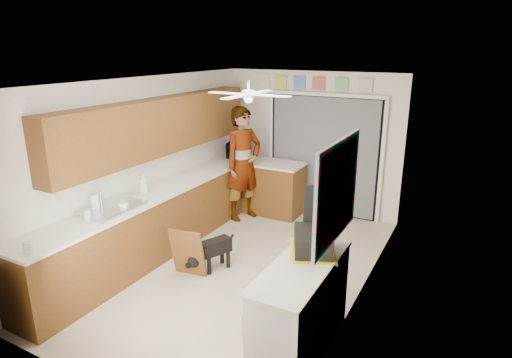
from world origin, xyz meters
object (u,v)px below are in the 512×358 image
at_px(cup, 123,206).
at_px(man, 243,164).
at_px(paper_towel_roll, 95,203).
at_px(soap_bottle, 143,183).
at_px(cardboard_box, 268,328).
at_px(navy_crate, 273,325).
at_px(microwave, 239,149).
at_px(suitcase, 313,241).
at_px(dog, 215,252).

bearing_deg(cup, man, 82.57).
bearing_deg(paper_towel_roll, soap_bottle, 84.90).
xyz_separation_m(cardboard_box, man, (-1.86, 2.76, 0.85)).
height_order(cardboard_box, man, man).
distance_m(cup, navy_crate, 2.36).
relative_size(soap_bottle, navy_crate, 0.92).
relative_size(microwave, man, 0.26).
height_order(microwave, suitcase, microwave).
relative_size(cardboard_box, navy_crate, 1.28).
bearing_deg(cup, microwave, 91.70).
distance_m(soap_bottle, suitcase, 2.74).
relative_size(paper_towel_roll, cardboard_box, 0.52).
height_order(paper_towel_roll, suitcase, paper_towel_roll).
xyz_separation_m(suitcase, man, (-2.18, 2.42, -0.06)).
relative_size(paper_towel_roll, suitcase, 0.46).
bearing_deg(paper_towel_roll, dog, 38.41).
distance_m(microwave, dog, 2.66).
bearing_deg(man, navy_crate, -123.06).
bearing_deg(microwave, cardboard_box, -160.24).
relative_size(cup, man, 0.06).
distance_m(suitcase, dog, 1.91).
distance_m(paper_towel_roll, cardboard_box, 2.61).
bearing_deg(dog, soap_bottle, -149.63).
height_order(cup, suitcase, suitcase).
relative_size(cardboard_box, dog, 0.70).
bearing_deg(navy_crate, paper_towel_roll, -179.32).
bearing_deg(cardboard_box, paper_towel_roll, 178.12).
bearing_deg(suitcase, cup, 156.96).
relative_size(microwave, suitcase, 1.05).
height_order(man, dog, man).
height_order(microwave, cardboard_box, microwave).
relative_size(paper_towel_roll, navy_crate, 0.67).
bearing_deg(navy_crate, suitcase, 36.31).
distance_m(microwave, suitcase, 3.94).
bearing_deg(man, soap_bottle, -173.11).
bearing_deg(paper_towel_roll, cup, 39.25).
bearing_deg(suitcase, microwave, 106.82).
bearing_deg(dog, paper_towel_roll, -117.76).
height_order(microwave, soap_bottle, soap_bottle).
bearing_deg(microwave, paper_towel_roll, 162.39).
relative_size(cup, paper_towel_roll, 0.52).
bearing_deg(man, cardboard_box, -124.14).
bearing_deg(microwave, navy_crate, -159.34).
bearing_deg(suitcase, paper_towel_roll, 161.20).
bearing_deg(paper_towel_roll, navy_crate, 0.68).
distance_m(suitcase, cardboard_box, 1.02).
distance_m(microwave, man, 0.70).
distance_m(soap_bottle, cup, 0.62).
height_order(cup, man, man).
relative_size(microwave, cardboard_box, 1.19).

